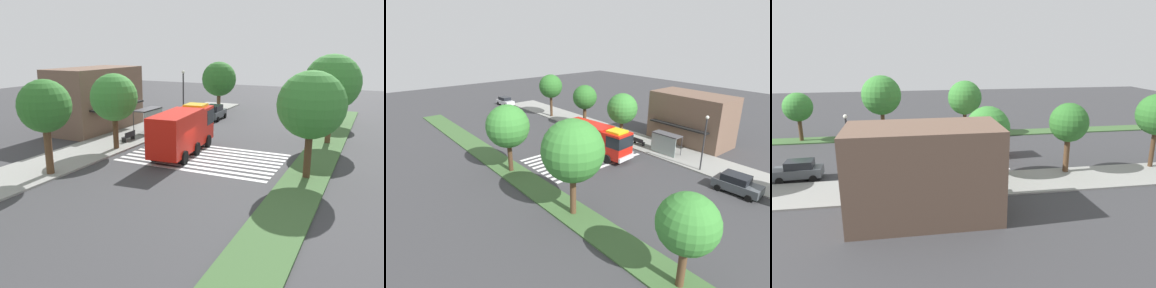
% 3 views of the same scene
% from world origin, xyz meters
% --- Properties ---
extents(ground_plane, '(120.00, 120.00, 0.00)m').
position_xyz_m(ground_plane, '(0.00, 0.00, 0.00)').
color(ground_plane, '#38383A').
extents(sidewalk, '(60.00, 5.42, 0.14)m').
position_xyz_m(sidewalk, '(0.00, 9.66, 0.07)').
color(sidewalk, gray).
rests_on(sidewalk, ground_plane).
extents(median_strip, '(60.00, 3.00, 0.14)m').
position_xyz_m(median_strip, '(0.00, -8.45, 0.07)').
color(median_strip, '#3D6033').
rests_on(median_strip, ground_plane).
extents(crosswalk, '(7.65, 12.50, 0.01)m').
position_xyz_m(crosswalk, '(1.15, 0.00, 0.01)').
color(crosswalk, silver).
rests_on(crosswalk, ground_plane).
extents(fire_truck, '(9.36, 3.48, 3.78)m').
position_xyz_m(fire_truck, '(1.80, 2.12, 2.11)').
color(fire_truck, red).
rests_on(fire_truck, ground_plane).
extents(parked_car_west, '(4.35, 2.16, 1.70)m').
position_xyz_m(parked_car_west, '(-29.83, 5.74, 0.87)').
color(parked_car_west, silver).
rests_on(parked_car_west, ground_plane).
extents(parked_car_mid, '(4.31, 2.28, 1.80)m').
position_xyz_m(parked_car_mid, '(17.06, 5.74, 0.92)').
color(parked_car_mid, '#474C51').
rests_on(parked_car_mid, ground_plane).
extents(bus_stop_shelter, '(3.50, 1.40, 2.46)m').
position_xyz_m(bus_stop_shelter, '(6.83, 8.52, 1.89)').
color(bus_stop_shelter, '#4C4C51').
rests_on(bus_stop_shelter, sidewalk).
extents(bench_near_shelter, '(1.60, 0.50, 0.90)m').
position_xyz_m(bench_near_shelter, '(2.83, 8.50, 0.59)').
color(bench_near_shelter, black).
rests_on(bench_near_shelter, sidewalk).
extents(street_lamp, '(0.36, 0.36, 6.07)m').
position_xyz_m(street_lamp, '(12.29, 7.55, 3.73)').
color(street_lamp, '#2D2D30').
rests_on(street_lamp, sidewalk).
extents(storefront_building, '(10.40, 6.00, 6.62)m').
position_xyz_m(storefront_building, '(6.17, 14.96, 3.31)').
color(storefront_building, brown).
rests_on(storefront_building, ground_plane).
extents(sidewalk_tree_far_west, '(3.96, 3.96, 7.22)m').
position_xyz_m(sidewalk_tree_far_west, '(-16.60, 7.95, 5.34)').
color(sidewalk_tree_far_west, '#47301E').
rests_on(sidewalk_tree_far_west, sidewalk).
extents(sidewalk_tree_west, '(3.62, 3.62, 6.59)m').
position_xyz_m(sidewalk_tree_west, '(-7.59, 7.95, 4.86)').
color(sidewalk_tree_west, '#513823').
rests_on(sidewalk_tree_west, sidewalk).
extents(sidewalk_tree_center, '(4.05, 4.05, 6.49)m').
position_xyz_m(sidewalk_tree_center, '(0.10, 7.95, 4.58)').
color(sidewalk_tree_center, '#47301E').
rests_on(sidewalk_tree_center, sidewalk).
extents(median_tree_far_west, '(4.51, 4.51, 7.22)m').
position_xyz_m(median_tree_far_west, '(-0.59, -8.45, 5.08)').
color(median_tree_far_west, '#47301E').
rests_on(median_tree_far_west, median_strip).
extents(median_tree_west, '(5.03, 5.03, 8.05)m').
position_xyz_m(median_tree_west, '(10.24, -8.45, 5.65)').
color(median_tree_west, '#513823').
rests_on(median_tree_west, median_strip).
extents(median_tree_center, '(3.59, 3.59, 6.08)m').
position_xyz_m(median_tree_center, '(20.46, -8.45, 4.39)').
color(median_tree_center, '#513823').
rests_on(median_tree_center, median_strip).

